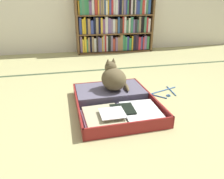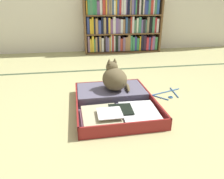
{
  "view_description": "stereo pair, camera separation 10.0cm",
  "coord_description": "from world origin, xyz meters",
  "views": [
    {
      "loc": [
        -0.4,
        -1.21,
        0.79
      ],
      "look_at": [
        -0.05,
        0.29,
        0.14
      ],
      "focal_mm": 33.03,
      "sensor_mm": 36.0,
      "label": 1
    },
    {
      "loc": [
        -0.3,
        -1.23,
        0.79
      ],
      "look_at": [
        -0.05,
        0.29,
        0.14
      ],
      "focal_mm": 33.03,
      "sensor_mm": 36.0,
      "label": 2
    }
  ],
  "objects": [
    {
      "name": "open_suitcase",
      "position": [
        -0.03,
        0.29,
        0.04
      ],
      "size": [
        0.63,
        0.78,
        0.09
      ],
      "color": "maroon",
      "rests_on": "ground_plane"
    },
    {
      "name": "clothes_hanger",
      "position": [
        0.47,
        0.42,
        0.0
      ],
      "size": [
        0.39,
        0.26,
        0.01
      ],
      "color": "#2B599B",
      "rests_on": "ground_plane"
    },
    {
      "name": "tatami_border",
      "position": [
        0.0,
        1.27,
        0.0
      ],
      "size": [
        4.8,
        0.05,
        0.0
      ],
      "color": "#394B31",
      "rests_on": "ground_plane"
    },
    {
      "name": "black_cat",
      "position": [
        -0.01,
        0.41,
        0.19
      ],
      "size": [
        0.27,
        0.29,
        0.27
      ],
      "color": "brown",
      "rests_on": "open_suitcase"
    },
    {
      "name": "bookshelf",
      "position": [
        0.45,
        2.25,
        0.44
      ],
      "size": [
        1.28,
        0.25,
        0.92
      ],
      "color": "brown",
      "rests_on": "ground_plane"
    },
    {
      "name": "ground_plane",
      "position": [
        0.0,
        0.0,
        0.0
      ],
      "size": [
        10.0,
        10.0,
        0.0
      ],
      "primitive_type": "plane",
      "color": "tan"
    }
  ]
}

